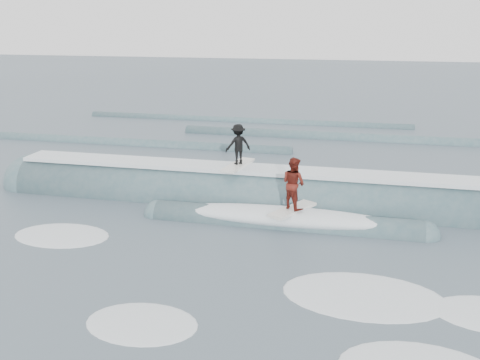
# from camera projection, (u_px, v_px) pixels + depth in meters

# --- Properties ---
(ground) EXTENTS (160.00, 160.00, 0.00)m
(ground) POSITION_uv_depth(u_px,v_px,m) (197.00, 273.00, 14.59)
(ground) COLOR #41525F
(ground) RESTS_ON ground
(breaking_wave) EXTENTS (20.54, 4.03, 2.50)m
(breaking_wave) POSITION_uv_depth(u_px,v_px,m) (250.00, 202.00, 20.12)
(breaking_wave) COLOR #3B5A63
(breaking_wave) RESTS_ON ground
(surfer_black) EXTENTS (1.12, 2.07, 1.61)m
(surfer_black) POSITION_uv_depth(u_px,v_px,m) (238.00, 147.00, 19.88)
(surfer_black) COLOR white
(surfer_black) RESTS_ON ground
(surfer_red) EXTENTS (1.46, 2.01, 1.84)m
(surfer_red) POSITION_uv_depth(u_px,v_px,m) (293.00, 186.00, 17.52)
(surfer_red) COLOR white
(surfer_red) RESTS_ON ground
(whitewater) EXTENTS (15.33, 6.81, 0.10)m
(whitewater) POSITION_uv_depth(u_px,v_px,m) (269.00, 295.00, 13.41)
(whitewater) COLOR white
(whitewater) RESTS_ON ground
(far_swells) EXTENTS (37.01, 8.65, 0.80)m
(far_swells) POSITION_uv_depth(u_px,v_px,m) (251.00, 136.00, 31.53)
(far_swells) COLOR #3B5A63
(far_swells) RESTS_ON ground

